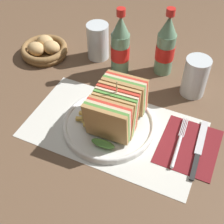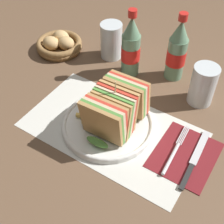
% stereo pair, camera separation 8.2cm
% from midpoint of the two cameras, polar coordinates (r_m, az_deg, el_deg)
% --- Properties ---
extents(ground_plane, '(4.00, 4.00, 0.00)m').
position_cam_midpoint_polar(ground_plane, '(0.84, 2.61, -2.79)').
color(ground_plane, brown).
extents(placemat, '(0.47, 0.26, 0.00)m').
position_cam_midpoint_polar(placemat, '(0.84, 2.86, -3.33)').
color(placemat, silver).
rests_on(placemat, ground_plane).
extents(plate_main, '(0.25, 0.25, 0.02)m').
position_cam_midpoint_polar(plate_main, '(0.83, 2.08, -2.40)').
color(plate_main, white).
rests_on(plate_main, ground_plane).
extents(club_sandwich, '(0.11, 0.19, 0.15)m').
position_cam_midpoint_polar(club_sandwich, '(0.79, 3.60, 0.38)').
color(club_sandwich, tan).
rests_on(club_sandwich, plate_main).
extents(fries_pile, '(0.08, 0.09, 0.02)m').
position_cam_midpoint_polar(fries_pile, '(0.83, -1.05, -0.29)').
color(fries_pile, '#E0B756').
rests_on(fries_pile, plate_main).
extents(ketchup_blob, '(0.04, 0.04, 0.02)m').
position_cam_midpoint_polar(ketchup_blob, '(0.85, 0.19, 0.85)').
color(ketchup_blob, maroon).
rests_on(ketchup_blob, plate_main).
extents(napkin, '(0.15, 0.17, 0.00)m').
position_cam_midpoint_polar(napkin, '(0.81, 16.08, -7.70)').
color(napkin, maroon).
rests_on(napkin, ground_plane).
extents(fork, '(0.02, 0.17, 0.01)m').
position_cam_midpoint_polar(fork, '(0.80, 14.13, -7.54)').
color(fork, silver).
rests_on(fork, napkin).
extents(knife, '(0.03, 0.20, 0.00)m').
position_cam_midpoint_polar(knife, '(0.81, 17.76, -8.39)').
color(knife, black).
rests_on(knife, napkin).
extents(coke_bottle_near, '(0.06, 0.06, 0.22)m').
position_cam_midpoint_polar(coke_bottle_near, '(0.96, 5.98, 11.51)').
color(coke_bottle_near, slate).
rests_on(coke_bottle_near, ground_plane).
extents(coke_bottle_far, '(0.06, 0.06, 0.22)m').
position_cam_midpoint_polar(coke_bottle_far, '(0.97, 14.25, 10.58)').
color(coke_bottle_far, slate).
rests_on(coke_bottle_far, ground_plane).
extents(glass_near, '(0.07, 0.07, 0.12)m').
position_cam_midpoint_polar(glass_near, '(0.93, 18.67, 4.19)').
color(glass_near, silver).
rests_on(glass_near, ground_plane).
extents(glass_far, '(0.07, 0.07, 0.12)m').
position_cam_midpoint_polar(glass_far, '(1.05, 2.16, 12.47)').
color(glass_far, silver).
rests_on(glass_far, ground_plane).
extents(bread_basket, '(0.16, 0.16, 0.06)m').
position_cam_midpoint_polar(bread_basket, '(1.11, -7.47, 12.09)').
color(bread_basket, olive).
rests_on(bread_basket, ground_plane).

